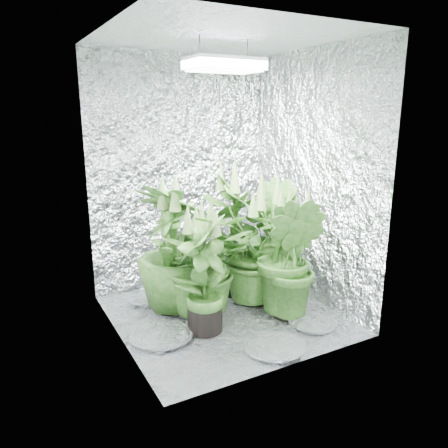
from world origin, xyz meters
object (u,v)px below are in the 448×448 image
plant_f (204,275)px  grow_lamp (224,65)px  plant_d (172,249)px  plant_g (290,258)px  plant_a (202,262)px  plant_e (255,248)px  circulation_fan (249,261)px  plant_c (270,238)px  plant_b (235,234)px

plant_f → grow_lamp: bearing=31.9°
plant_d → plant_g: (0.72, -0.52, -0.03)m
plant_a → plant_e: (0.47, 0.00, 0.04)m
circulation_fan → plant_a: bearing=-155.5°
plant_d → circulation_fan: plant_d is taller
plant_d → circulation_fan: 1.02m
plant_e → plant_f: 0.63m
plant_c → grow_lamp: bearing=-158.8°
plant_a → plant_b: bearing=29.8°
plant_a → plant_d: 0.26m
plant_c → plant_f: 0.88m
plant_f → plant_g: plant_g is taller
plant_a → plant_f: 0.27m
plant_c → plant_g: 0.47m
grow_lamp → plant_f: (-0.24, -0.15, -1.40)m
plant_f → plant_e: bearing=23.6°
plant_e → plant_g: bearing=-75.4°
plant_b → circulation_fan: plant_b is taller
plant_a → plant_g: bearing=-31.2°
plant_g → plant_b: bearing=103.7°
plant_e → plant_g: (0.09, -0.34, 0.00)m
grow_lamp → plant_c: 1.47m
plant_b → plant_e: (0.05, -0.24, -0.07)m
plant_d → circulation_fan: size_ratio=3.08×
plant_c → plant_f: bearing=-155.5°
plant_e → plant_g: 0.35m
grow_lamp → plant_d: size_ratio=0.46×
plant_c → circulation_fan: plant_c is taller
plant_d → plant_g: bearing=-35.9°
grow_lamp → plant_e: 1.41m
plant_g → plant_e: bearing=104.6°
plant_b → circulation_fan: (0.32, 0.27, -0.38)m
plant_d → circulation_fan: bearing=19.8°
plant_d → plant_e: size_ratio=1.05×
plant_b → circulation_fan: size_ratio=3.25×
circulation_fan → plant_f: bearing=-148.0°
plant_f → plant_g: 0.67m
grow_lamp → plant_b: size_ratio=0.44×
plant_a → plant_b: 0.49m
plant_a → plant_b: (0.42, 0.24, 0.10)m
plant_a → plant_c: bearing=9.3°
plant_g → circulation_fan: bearing=78.4°
grow_lamp → plant_b: grow_lamp is taller
plant_b → plant_e: size_ratio=1.11×
grow_lamp → circulation_fan: 1.89m
plant_d → plant_a: bearing=-48.6°
plant_b → plant_g: 0.60m
plant_d → plant_e: 0.66m
plant_g → circulation_fan: (0.17, 0.85, -0.32)m
grow_lamp → plant_d: 1.39m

